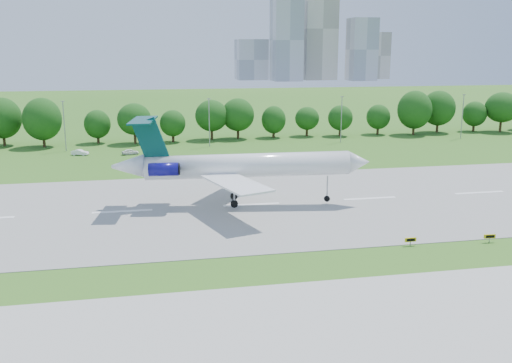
{
  "coord_description": "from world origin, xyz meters",
  "views": [
    {
      "loc": [
        -36.2,
        -60.82,
        24.14
      ],
      "look_at": [
        -20.62,
        18.0,
        5.48
      ],
      "focal_mm": 40.0,
      "sensor_mm": 36.0,
      "label": 1
    }
  ],
  "objects_px": {
    "taxi_sign_left": "(411,240)",
    "service_vehicle_a": "(80,152)",
    "airliner": "(234,165)",
    "service_vehicle_b": "(130,152)"
  },
  "relations": [
    {
      "from": "airliner",
      "to": "taxi_sign_left",
      "type": "bearing_deg",
      "value": -42.8
    },
    {
      "from": "taxi_sign_left",
      "to": "service_vehicle_a",
      "type": "distance_m",
      "value": 87.5
    },
    {
      "from": "service_vehicle_b",
      "to": "taxi_sign_left",
      "type": "bearing_deg",
      "value": -166.31
    },
    {
      "from": "airliner",
      "to": "service_vehicle_b",
      "type": "relative_size",
      "value": 10.34
    },
    {
      "from": "service_vehicle_b",
      "to": "service_vehicle_a",
      "type": "bearing_deg",
      "value": 69.9
    },
    {
      "from": "airliner",
      "to": "service_vehicle_b",
      "type": "distance_m",
      "value": 52.25
    },
    {
      "from": "airliner",
      "to": "service_vehicle_b",
      "type": "height_order",
      "value": "airliner"
    },
    {
      "from": "taxi_sign_left",
      "to": "service_vehicle_a",
      "type": "bearing_deg",
      "value": 121.77
    },
    {
      "from": "taxi_sign_left",
      "to": "service_vehicle_a",
      "type": "relative_size",
      "value": 0.38
    },
    {
      "from": "service_vehicle_b",
      "to": "airliner",
      "type": "bearing_deg",
      "value": -173.5
    }
  ]
}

